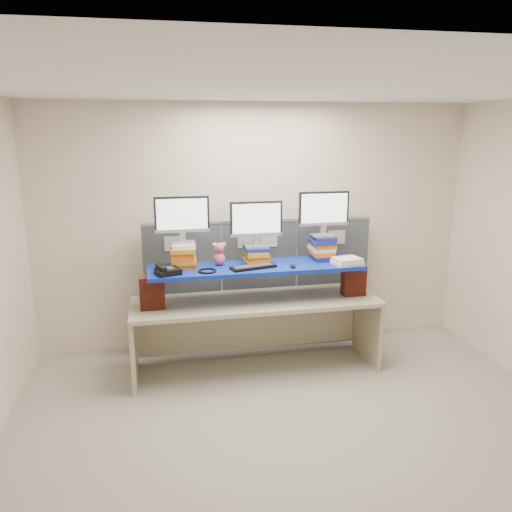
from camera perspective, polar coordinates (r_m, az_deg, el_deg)
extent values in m
cube|color=beige|center=(3.89, 5.34, -2.21)|extent=(5.00, 4.00, 2.80)
cube|color=#ABA495|center=(4.48, 4.91, -19.60)|extent=(5.00, 4.00, 0.01)
cube|color=white|center=(3.74, 5.86, 18.79)|extent=(5.00, 4.00, 0.01)
cube|color=#3F444A|center=(5.64, -8.32, -3.95)|extent=(0.85, 0.05, 1.50)
cube|color=#3F444A|center=(5.73, 0.37, -3.50)|extent=(0.85, 0.05, 1.50)
cube|color=#3F444A|center=(5.95, 8.61, -3.00)|extent=(0.85, 0.05, 1.50)
cube|color=#B1B3B8|center=(5.55, 0.39, 4.05)|extent=(2.60, 0.06, 0.03)
cube|color=silver|center=(5.47, -9.39, 1.40)|extent=(0.20, 0.00, 0.16)
cube|color=silver|center=(5.54, -1.08, 1.75)|extent=(0.20, 0.00, 0.16)
cube|color=silver|center=(5.58, 1.45, 1.85)|extent=(0.20, 0.00, 0.16)
cube|color=silver|center=(5.80, 9.22, 2.14)|extent=(0.20, 0.00, 0.16)
cube|color=#B8AC8C|center=(5.21, 0.00, -5.25)|extent=(2.58, 0.80, 0.04)
cube|color=#B8AC8C|center=(5.27, -13.78, -10.03)|extent=(0.06, 0.70, 0.74)
cube|color=#B8AC8C|center=(5.72, 12.60, -7.97)|extent=(0.06, 0.70, 0.74)
cube|color=maroon|center=(5.01, -11.77, -4.12)|extent=(0.25, 0.14, 0.33)
cube|color=maroon|center=(5.40, 11.09, -2.71)|extent=(0.25, 0.14, 0.33)
cube|color=navy|center=(5.10, 0.00, -1.31)|extent=(2.19, 0.59, 0.04)
cube|color=orange|center=(5.12, -8.25, -0.93)|extent=(0.25, 0.28, 0.04)
cube|color=#BA9319|center=(5.11, -8.24, -0.51)|extent=(0.26, 0.31, 0.04)
cube|color=orange|center=(5.09, -8.38, -0.11)|extent=(0.24, 0.27, 0.05)
cube|color=orange|center=(5.09, -8.42, 0.38)|extent=(0.22, 0.30, 0.04)
cube|color=#BA9319|center=(5.06, -8.35, 0.79)|extent=(0.26, 0.30, 0.05)
cube|color=silver|center=(5.06, -8.37, 1.26)|extent=(0.24, 0.28, 0.04)
cube|color=#BA9319|center=(5.20, -0.08, -0.57)|extent=(0.23, 0.29, 0.03)
cube|color=orange|center=(5.20, 0.14, -0.11)|extent=(0.23, 0.28, 0.05)
cube|color=#BA9319|center=(5.17, -0.01, 0.37)|extent=(0.23, 0.28, 0.05)
cube|color=navy|center=(5.18, 0.04, 0.90)|extent=(0.25, 0.29, 0.04)
cube|color=navy|center=(5.38, 7.65, -0.11)|extent=(0.24, 0.28, 0.05)
cube|color=orange|center=(5.38, 7.50, 0.40)|extent=(0.23, 0.28, 0.05)
cube|color=silver|center=(5.37, 7.49, 0.86)|extent=(0.24, 0.27, 0.04)
cube|color=orange|center=(5.37, 7.63, 1.29)|extent=(0.23, 0.28, 0.04)
cube|color=navy|center=(5.35, 7.53, 1.66)|extent=(0.25, 0.29, 0.03)
cube|color=navy|center=(5.35, 7.75, 2.08)|extent=(0.23, 0.27, 0.05)
cube|color=#B4B4BA|center=(5.06, -8.35, 1.55)|extent=(0.24, 0.16, 0.02)
cube|color=#B4B4BA|center=(5.04, -8.37, 2.18)|extent=(0.05, 0.04, 0.10)
cube|color=black|center=(5.00, -8.47, 4.73)|extent=(0.54, 0.05, 0.36)
cube|color=white|center=(4.98, -8.46, 4.69)|extent=(0.50, 0.01, 0.31)
cube|color=#B4B4BA|center=(5.17, 0.03, 1.17)|extent=(0.24, 0.16, 0.02)
cube|color=#B4B4BA|center=(5.15, 0.03, 1.79)|extent=(0.05, 0.04, 0.10)
cube|color=black|center=(5.11, 0.03, 4.28)|extent=(0.54, 0.05, 0.36)
cube|color=white|center=(5.09, 0.07, 4.24)|extent=(0.50, 0.01, 0.31)
cube|color=#B4B4BA|center=(5.34, 7.65, 2.39)|extent=(0.24, 0.16, 0.02)
cube|color=#B4B4BA|center=(5.33, 7.67, 2.99)|extent=(0.05, 0.04, 0.10)
cube|color=black|center=(5.29, 7.75, 5.41)|extent=(0.54, 0.05, 0.36)
cube|color=white|center=(5.27, 7.82, 5.37)|extent=(0.50, 0.01, 0.31)
cube|color=black|center=(4.99, -0.31, -1.26)|extent=(0.48, 0.27, 0.03)
cube|color=#333335|center=(4.99, -0.31, -1.09)|extent=(0.41, 0.20, 0.00)
ellipsoid|color=black|center=(5.02, 4.26, -1.17)|extent=(0.08, 0.11, 0.03)
cube|color=black|center=(4.86, -10.03, -1.74)|extent=(0.27, 0.26, 0.05)
cube|color=#333335|center=(4.85, -10.04, -1.38)|extent=(0.14, 0.14, 0.01)
cube|color=black|center=(4.82, -10.78, -1.31)|extent=(0.11, 0.20, 0.04)
torus|color=black|center=(4.89, -5.58, -1.69)|extent=(0.22, 0.22, 0.02)
ellipsoid|color=#D04F86|center=(5.10, -4.20, -0.33)|extent=(0.11, 0.10, 0.13)
sphere|color=#D04F86|center=(5.07, -4.22, 0.96)|extent=(0.10, 0.10, 0.10)
sphere|color=yellow|center=(5.06, -4.76, 1.28)|extent=(0.05, 0.05, 0.05)
sphere|color=yellow|center=(5.07, -3.70, 1.33)|extent=(0.05, 0.05, 0.05)
cube|color=silver|center=(5.22, 10.36, -0.75)|extent=(0.32, 0.28, 0.03)
cube|color=silver|center=(5.21, 10.38, -0.39)|extent=(0.31, 0.26, 0.03)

